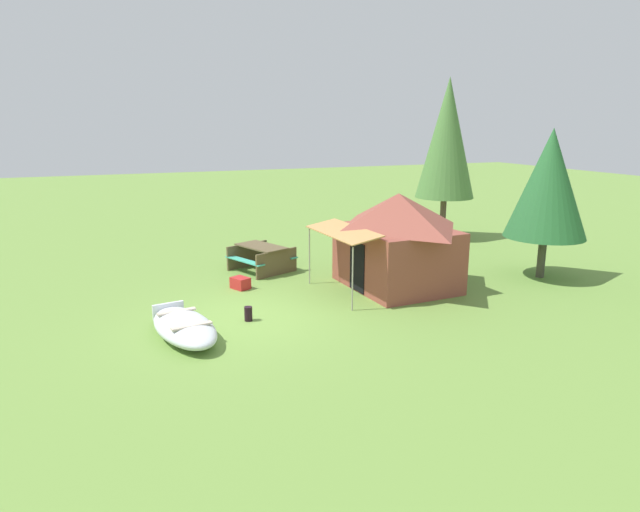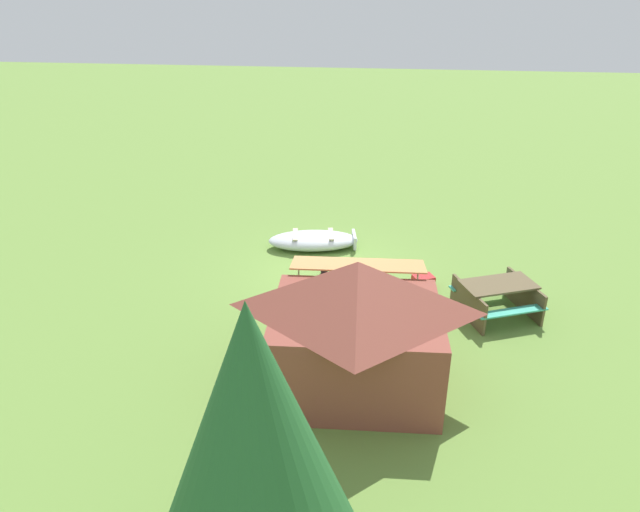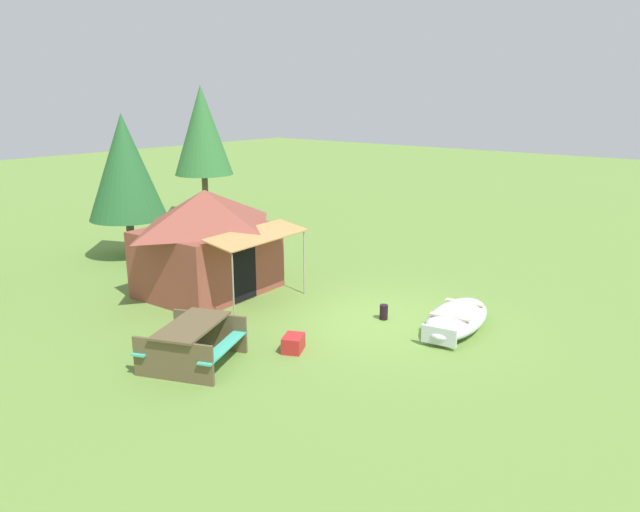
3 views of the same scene
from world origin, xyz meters
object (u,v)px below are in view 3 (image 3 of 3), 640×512
at_px(canvas_cabin_tent, 207,240).
at_px(fuel_can, 384,312).
at_px(beached_rowboat, 457,318).
at_px(pine_tree_back_right, 125,167).
at_px(pine_tree_back_left, 202,131).
at_px(picnic_table, 192,339).
at_px(cooler_box, 293,343).

bearing_deg(canvas_cabin_tent, fuel_can, -75.78).
relative_size(beached_rowboat, pine_tree_back_right, 0.62).
relative_size(canvas_cabin_tent, pine_tree_back_left, 0.70).
relative_size(canvas_cabin_tent, picnic_table, 1.73).
distance_m(beached_rowboat, cooler_box, 3.61).
distance_m(pine_tree_back_left, pine_tree_back_right, 6.08).
bearing_deg(beached_rowboat, pine_tree_back_right, 94.81).
xyz_separation_m(canvas_cabin_tent, pine_tree_back_left, (6.12, 7.19, 2.10)).
bearing_deg(pine_tree_back_left, canvas_cabin_tent, -130.38).
xyz_separation_m(picnic_table, pine_tree_back_left, (9.11, 10.19, 2.96)).
height_order(beached_rowboat, pine_tree_back_left, pine_tree_back_left).
bearing_deg(fuel_can, pine_tree_back_left, 66.94).
bearing_deg(pine_tree_back_left, picnic_table, -131.81).
relative_size(canvas_cabin_tent, fuel_can, 10.85).
bearing_deg(fuel_can, cooler_box, 170.22).
bearing_deg(canvas_cabin_tent, cooler_box, -109.00).
xyz_separation_m(beached_rowboat, cooler_box, (-3.03, 1.95, -0.09)).
distance_m(cooler_box, fuel_can, 2.58).
bearing_deg(cooler_box, fuel_can, -9.78).
bearing_deg(beached_rowboat, fuel_can, 108.03).
distance_m(canvas_cabin_tent, picnic_table, 4.32).
height_order(canvas_cabin_tent, fuel_can, canvas_cabin_tent).
bearing_deg(fuel_can, pine_tree_back_right, 92.46).
bearing_deg(cooler_box, pine_tree_back_left, 56.26).
height_order(picnic_table, cooler_box, picnic_table).
bearing_deg(pine_tree_back_left, cooler_box, -123.74).
bearing_deg(fuel_can, canvas_cabin_tent, 104.22).
relative_size(beached_rowboat, picnic_table, 1.28).
relative_size(beached_rowboat, fuel_can, 8.02).
relative_size(fuel_can, pine_tree_back_left, 0.06).
distance_m(cooler_box, pine_tree_back_left, 13.93).
relative_size(picnic_table, fuel_can, 6.26).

